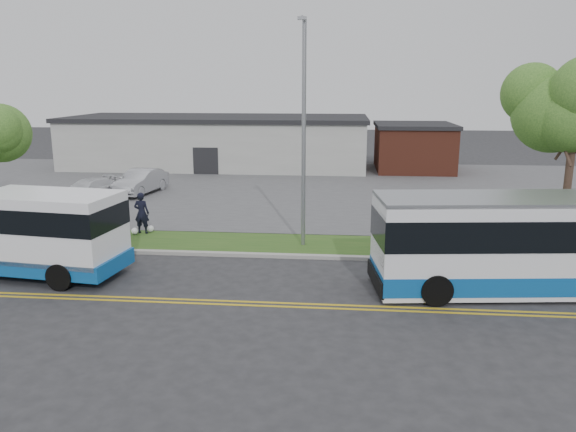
# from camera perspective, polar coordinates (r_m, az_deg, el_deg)

# --- Properties ---
(ground) EXTENTS (140.00, 140.00, 0.00)m
(ground) POSITION_cam_1_polar(r_m,az_deg,el_deg) (22.60, -6.60, -4.88)
(ground) COLOR #28282B
(ground) RESTS_ON ground
(lane_line_north) EXTENTS (70.00, 0.12, 0.01)m
(lane_line_north) POSITION_cam_1_polar(r_m,az_deg,el_deg) (19.07, -9.01, -8.42)
(lane_line_north) COLOR gold
(lane_line_north) RESTS_ON ground
(lane_line_south) EXTENTS (70.00, 0.12, 0.01)m
(lane_line_south) POSITION_cam_1_polar(r_m,az_deg,el_deg) (18.80, -9.23, -8.76)
(lane_line_south) COLOR gold
(lane_line_south) RESTS_ON ground
(curb) EXTENTS (80.00, 0.30, 0.15)m
(curb) POSITION_cam_1_polar(r_m,az_deg,el_deg) (23.60, -6.05, -3.89)
(curb) COLOR #9E9B93
(curb) RESTS_ON ground
(verge) EXTENTS (80.00, 3.30, 0.10)m
(verge) POSITION_cam_1_polar(r_m,az_deg,el_deg) (25.30, -5.25, -2.76)
(verge) COLOR #264F1A
(verge) RESTS_ON ground
(parking_lot) EXTENTS (80.00, 25.00, 0.10)m
(parking_lot) POSITION_cam_1_polar(r_m,az_deg,el_deg) (38.89, -1.43, 2.93)
(parking_lot) COLOR #4C4C4F
(parking_lot) RESTS_ON ground
(commercial_building) EXTENTS (25.40, 10.40, 4.35)m
(commercial_building) POSITION_cam_1_polar(r_m,az_deg,el_deg) (49.38, -7.03, 7.53)
(commercial_building) COLOR #9E9E99
(commercial_building) RESTS_ON ground
(brick_wing) EXTENTS (6.30, 7.30, 3.90)m
(brick_wing) POSITION_cam_1_polar(r_m,az_deg,el_deg) (47.63, 12.63, 6.84)
(brick_wing) COLOR brown
(brick_wing) RESTS_ON ground
(streetlight_near) EXTENTS (0.35, 1.53, 9.50)m
(streetlight_near) POSITION_cam_1_polar(r_m,az_deg,el_deg) (23.84, 1.60, 8.99)
(streetlight_near) COLOR gray
(streetlight_near) RESTS_ON verge
(shuttle_bus) EXTENTS (8.47, 3.66, 3.15)m
(shuttle_bus) POSITION_cam_1_polar(r_m,az_deg,el_deg) (22.87, -24.69, -1.43)
(shuttle_bus) COLOR #0E509A
(shuttle_bus) RESTS_ON ground
(transit_bus) EXTENTS (12.26, 4.09, 3.34)m
(transit_bus) POSITION_cam_1_polar(r_m,az_deg,el_deg) (21.17, 25.15, -2.56)
(transit_bus) COLOR white
(transit_bus) RESTS_ON ground
(pedestrian) EXTENTS (0.74, 0.51, 1.97)m
(pedestrian) POSITION_cam_1_polar(r_m,az_deg,el_deg) (27.32, -14.65, 0.31)
(pedestrian) COLOR black
(pedestrian) RESTS_ON verge
(parked_car_a) EXTENTS (2.42, 4.96, 1.57)m
(parked_car_a) POSITION_cam_1_polar(r_m,az_deg,el_deg) (37.49, -14.74, 3.40)
(parked_car_a) COLOR #AAABB1
(parked_car_a) RESTS_ON parking_lot
(parked_car_b) EXTENTS (3.44, 4.90, 1.32)m
(parked_car_b) POSITION_cam_1_polar(r_m,az_deg,el_deg) (36.11, -19.65, 2.50)
(parked_car_b) COLOR silver
(parked_car_b) RESTS_ON parking_lot
(grocery_bag_left) EXTENTS (0.32, 0.32, 0.32)m
(grocery_bag_left) POSITION_cam_1_polar(r_m,az_deg,el_deg) (27.39, -15.31, -1.48)
(grocery_bag_left) COLOR white
(grocery_bag_left) RESTS_ON verge
(grocery_bag_right) EXTENTS (0.32, 0.32, 0.32)m
(grocery_bag_right) POSITION_cam_1_polar(r_m,az_deg,el_deg) (27.64, -13.79, -1.26)
(grocery_bag_right) COLOR white
(grocery_bag_right) RESTS_ON verge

